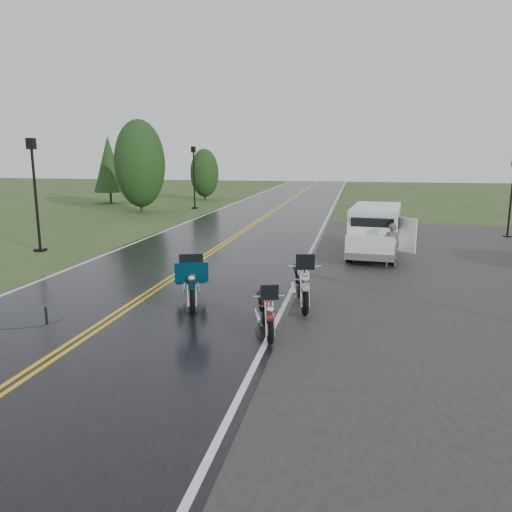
{
  "coord_description": "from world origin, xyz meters",
  "views": [
    {
      "loc": [
        5.5,
        -11.3,
        3.78
      ],
      "look_at": [
        2.8,
        2.0,
        1.0
      ],
      "focal_mm": 35.0,
      "sensor_mm": 36.0,
      "label": 1
    }
  ],
  "objects_px": {
    "motorcycle_teal": "(192,288)",
    "lamp_post_far_right": "(511,198)",
    "motorcycle_silver": "(305,289)",
    "lamp_post_far_left": "(194,178)",
    "person_at_van": "(391,246)",
    "van_white": "(350,236)",
    "motorcycle_red": "(270,319)",
    "lamp_post_near_left": "(36,195)"
  },
  "relations": [
    {
      "from": "person_at_van",
      "to": "motorcycle_silver",
      "type": "bearing_deg",
      "value": 66.13
    },
    {
      "from": "motorcycle_teal",
      "to": "person_at_van",
      "type": "height_order",
      "value": "person_at_van"
    },
    {
      "from": "motorcycle_silver",
      "to": "lamp_post_near_left",
      "type": "distance_m",
      "value": 12.81
    },
    {
      "from": "motorcycle_silver",
      "to": "van_white",
      "type": "distance_m",
      "value": 6.49
    },
    {
      "from": "motorcycle_teal",
      "to": "lamp_post_far_left",
      "type": "relative_size",
      "value": 0.57
    },
    {
      "from": "lamp_post_far_left",
      "to": "motorcycle_silver",
      "type": "bearing_deg",
      "value": -65.68
    },
    {
      "from": "motorcycle_teal",
      "to": "motorcycle_silver",
      "type": "relative_size",
      "value": 1.01
    },
    {
      "from": "person_at_van",
      "to": "lamp_post_far_right",
      "type": "height_order",
      "value": "lamp_post_far_right"
    },
    {
      "from": "van_white",
      "to": "motorcycle_silver",
      "type": "bearing_deg",
      "value": -92.51
    },
    {
      "from": "motorcycle_teal",
      "to": "lamp_post_near_left",
      "type": "bearing_deg",
      "value": 122.44
    },
    {
      "from": "motorcycle_red",
      "to": "motorcycle_silver",
      "type": "height_order",
      "value": "motorcycle_silver"
    },
    {
      "from": "lamp_post_far_left",
      "to": "motorcycle_red",
      "type": "bearing_deg",
      "value": -68.4
    },
    {
      "from": "lamp_post_near_left",
      "to": "lamp_post_far_right",
      "type": "bearing_deg",
      "value": 20.91
    },
    {
      "from": "motorcycle_red",
      "to": "motorcycle_silver",
      "type": "xyz_separation_m",
      "value": [
        0.5,
        1.91,
        0.13
      ]
    },
    {
      "from": "person_at_van",
      "to": "lamp_post_far_left",
      "type": "distance_m",
      "value": 20.64
    },
    {
      "from": "person_at_van",
      "to": "lamp_post_near_left",
      "type": "bearing_deg",
      "value": -3.72
    },
    {
      "from": "person_at_van",
      "to": "lamp_post_far_left",
      "type": "bearing_deg",
      "value": -55.76
    },
    {
      "from": "motorcycle_teal",
      "to": "lamp_post_near_left",
      "type": "relative_size",
      "value": 0.55
    },
    {
      "from": "motorcycle_silver",
      "to": "person_at_van",
      "type": "distance_m",
      "value": 6.34
    },
    {
      "from": "motorcycle_red",
      "to": "lamp_post_near_left",
      "type": "distance_m",
      "value": 13.44
    },
    {
      "from": "motorcycle_silver",
      "to": "lamp_post_far_right",
      "type": "bearing_deg",
      "value": 48.05
    },
    {
      "from": "lamp_post_far_right",
      "to": "van_white",
      "type": "bearing_deg",
      "value": -135.16
    },
    {
      "from": "motorcycle_red",
      "to": "lamp_post_far_right",
      "type": "distance_m",
      "value": 17.58
    },
    {
      "from": "motorcycle_red",
      "to": "motorcycle_teal",
      "type": "height_order",
      "value": "motorcycle_teal"
    },
    {
      "from": "motorcycle_teal",
      "to": "van_white",
      "type": "distance_m",
      "value": 7.73
    },
    {
      "from": "lamp_post_far_right",
      "to": "motorcycle_silver",
      "type": "bearing_deg",
      "value": -120.68
    },
    {
      "from": "motorcycle_teal",
      "to": "lamp_post_far_left",
      "type": "bearing_deg",
      "value": 88.34
    },
    {
      "from": "person_at_van",
      "to": "lamp_post_far_left",
      "type": "height_order",
      "value": "lamp_post_far_left"
    },
    {
      "from": "van_white",
      "to": "lamp_post_far_right",
      "type": "relative_size",
      "value": 1.32
    },
    {
      "from": "van_white",
      "to": "lamp_post_far_left",
      "type": "relative_size",
      "value": 1.1
    },
    {
      "from": "lamp_post_far_left",
      "to": "van_white",
      "type": "bearing_deg",
      "value": -55.33
    },
    {
      "from": "motorcycle_red",
      "to": "motorcycle_silver",
      "type": "relative_size",
      "value": 0.82
    },
    {
      "from": "motorcycle_silver",
      "to": "lamp_post_far_left",
      "type": "bearing_deg",
      "value": 103.04
    },
    {
      "from": "lamp_post_near_left",
      "to": "lamp_post_far_left",
      "type": "height_order",
      "value": "lamp_post_near_left"
    },
    {
      "from": "motorcycle_teal",
      "to": "motorcycle_silver",
      "type": "height_order",
      "value": "motorcycle_teal"
    },
    {
      "from": "motorcycle_teal",
      "to": "motorcycle_red",
      "type": "bearing_deg",
      "value": -54.37
    },
    {
      "from": "motorcycle_red",
      "to": "lamp_post_near_left",
      "type": "height_order",
      "value": "lamp_post_near_left"
    },
    {
      "from": "motorcycle_teal",
      "to": "lamp_post_far_right",
      "type": "bearing_deg",
      "value": 32.88
    },
    {
      "from": "van_white",
      "to": "lamp_post_far_left",
      "type": "height_order",
      "value": "lamp_post_far_left"
    },
    {
      "from": "motorcycle_teal",
      "to": "lamp_post_far_right",
      "type": "relative_size",
      "value": 0.68
    },
    {
      "from": "lamp_post_near_left",
      "to": "person_at_van",
      "type": "bearing_deg",
      "value": -0.97
    },
    {
      "from": "van_white",
      "to": "person_at_van",
      "type": "height_order",
      "value": "van_white"
    }
  ]
}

